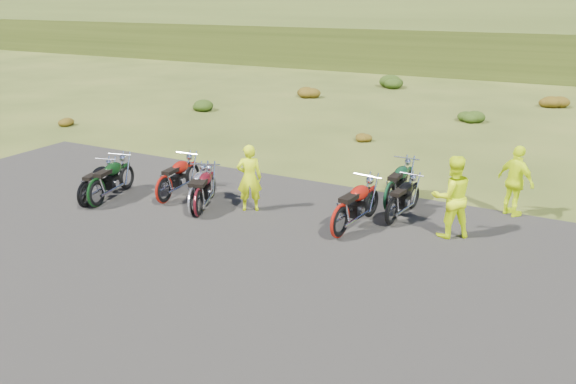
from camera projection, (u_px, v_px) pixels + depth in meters
The scene contains 22 objects.
ground at pixel (236, 230), 12.87m from camera, with size 300.00×300.00×0.00m, color #344216.
gravel_pad at pixel (182, 265), 11.19m from camera, with size 20.00×12.00×0.04m, color black.
hill_slope at pixel (513, 51), 54.69m from camera, with size 300.00×46.00×3.00m, color #354115, non-canonical shape.
hill_plateau at pixel (554, 24), 104.87m from camera, with size 300.00×90.00×9.17m, color #354115.
shrub_0 at pixel (68, 121), 23.06m from camera, with size 0.77×0.77×0.45m, color #60320C.
shrub_1 at pixel (202, 104), 26.20m from camera, with size 1.03×1.03×0.61m, color black.
shrub_2 at pixel (307, 91), 29.34m from camera, with size 1.30×1.30×0.77m, color #60320C.
shrub_3 at pixel (392, 80), 32.47m from camera, with size 1.56×1.56×0.92m, color black.
shrub_4 at pixel (361, 135), 20.66m from camera, with size 0.77×0.77×0.45m, color #60320C.
shrub_5 at pixel (470, 115), 23.80m from camera, with size 1.03×1.03×0.61m, color black.
shrub_6 at pixel (553, 99), 26.94m from camera, with size 1.30×1.30×0.77m, color #60320C.
motorcycle_0 at pixel (87, 208), 14.17m from camera, with size 1.91×0.64×1.00m, color black, non-canonical shape.
motorcycle_1 at pixel (165, 204), 14.46m from camera, with size 2.06×0.69×1.08m, color maroon, non-canonical shape.
motorcycle_2 at pixel (98, 208), 14.21m from camera, with size 2.11×0.70×1.10m, color black, non-canonical shape.
motorcycle_3 at pixel (193, 216), 13.70m from camera, with size 1.91×0.64×1.00m, color silver, non-canonical shape.
motorcycle_4 at pixel (199, 217), 13.60m from camera, with size 1.96×0.65×1.03m, color #470B12, non-canonical shape.
motorcycle_5 at pixel (391, 226), 13.09m from camera, with size 1.89×0.63×0.99m, color black, non-canonical shape.
motorcycle_6 at pixel (339, 239), 12.40m from camera, with size 2.20×0.73×1.15m, color #96140A, non-canonical shape.
motorcycle_7 at pixel (388, 211), 13.96m from camera, with size 2.10×0.70×1.10m, color #0D311A, non-canonical shape.
person_middle at pixel (249, 179), 13.71m from camera, with size 0.61×0.40×1.68m, color #D1EA0C.
person_right_a at pixel (451, 198), 12.19m from camera, with size 0.90×0.70×1.84m, color #D1EA0C.
person_right_b at pixel (515, 182), 13.39m from camera, with size 1.01×0.42×1.73m, color #D1EA0C.
Camera 1 is at (6.55, -9.95, 5.07)m, focal length 35.00 mm.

